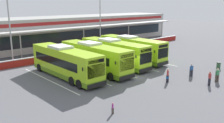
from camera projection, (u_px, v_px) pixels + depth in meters
name	position (u px, v px, depth m)	size (l,w,h in m)	color
ground_plane	(135.00, 77.00, 29.68)	(200.00, 200.00, 0.00)	#56565B
terminal_building	(36.00, 33.00, 48.46)	(70.00, 13.00, 6.00)	#B7B7B2
red_barrier_wall	(70.00, 55.00, 40.05)	(60.00, 0.40, 1.10)	maroon
coach_bus_leftmost	(65.00, 63.00, 29.32)	(2.99, 12.16, 3.78)	#9ED11E
coach_bus_left_centre	(94.00, 58.00, 31.96)	(2.99, 12.16, 3.78)	#9ED11E
coach_bus_centre	(114.00, 53.00, 35.03)	(2.99, 12.16, 3.78)	#9ED11E
coach_bus_right_centre	(131.00, 49.00, 38.12)	(2.99, 12.16, 3.78)	#9ED11E
bay_stripe_far_west	(48.00, 80.00, 28.58)	(0.14, 13.00, 0.01)	silver
bay_stripe_west	(78.00, 73.00, 31.30)	(0.14, 13.00, 0.01)	silver
bay_stripe_mid_west	(103.00, 68.00, 34.02)	(0.14, 13.00, 0.01)	silver
bay_stripe_centre	(125.00, 63.00, 36.74)	(0.14, 13.00, 0.01)	silver
bay_stripe_mid_east	(143.00, 59.00, 39.47)	(0.14, 13.00, 0.01)	silver
pedestrian_with_handbag	(168.00, 75.00, 27.55)	(0.63, 0.49, 1.62)	black
pedestrian_in_dark_coat	(217.00, 75.00, 27.70)	(0.53, 0.38, 1.62)	#4C4238
pedestrian_child	(113.00, 108.00, 19.74)	(0.28, 0.27, 1.00)	#4C4238
pedestrian_near_bin	(210.00, 78.00, 26.50)	(0.45, 0.44, 1.62)	black
pedestrian_approaching_bus	(191.00, 70.00, 29.73)	(0.54, 0.35, 1.62)	#33333D
lamp_post_west	(9.00, 21.00, 34.24)	(3.24, 0.28, 11.00)	#9E9EA3
lamp_post_centre	(100.00, 17.00, 46.19)	(3.24, 0.28, 11.00)	#9E9EA3
litter_bin	(218.00, 66.00, 33.34)	(0.54, 0.54, 0.93)	#2D5133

